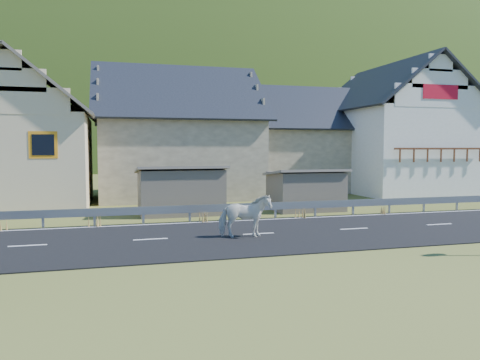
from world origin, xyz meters
name	(u,v)px	position (x,y,z in m)	size (l,w,h in m)	color
ground	(258,235)	(0.00, 0.00, 0.00)	(160.00, 160.00, 0.00)	#434918
road	(258,234)	(0.00, 0.00, 0.02)	(60.00, 7.00, 0.04)	black
lane_markings	(258,234)	(0.00, 0.00, 0.04)	(60.00, 6.60, 0.01)	silver
guardrail	(234,208)	(0.00, 3.68, 0.56)	(28.10, 0.09, 0.75)	#93969B
shed_left	(180,191)	(-2.00, 6.50, 1.10)	(4.30, 3.30, 2.40)	#716455
shed_right	(306,191)	(4.50, 6.00, 1.00)	(3.80, 2.90, 2.20)	#716455
house_cream	(23,128)	(-10.00, 12.00, 4.36)	(7.80, 9.80, 8.30)	beige
house_stone_a	(177,127)	(-1.00, 15.00, 4.63)	(10.80, 9.80, 8.90)	tan
house_stone_b	(303,135)	(9.00, 17.00, 4.24)	(9.80, 8.80, 8.10)	tan
house_white	(394,123)	(15.00, 14.00, 5.06)	(8.80, 10.80, 9.70)	silver
mountain	(137,204)	(5.00, 180.00, -20.00)	(440.00, 280.00, 260.00)	#1D310D
horse	(245,216)	(-0.69, -0.55, 0.82)	(1.85, 0.84, 1.56)	silver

